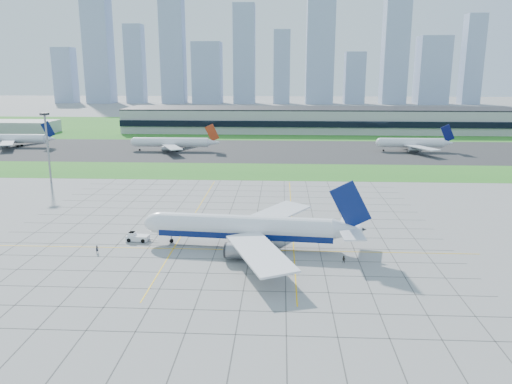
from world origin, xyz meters
TOP-DOWN VIEW (x-y plane):
  - ground at (0.00, 0.00)m, footprint 1400.00×1400.00m
  - grass_median at (0.00, 90.00)m, footprint 700.00×35.00m
  - asphalt_taxiway at (0.00, 145.00)m, footprint 700.00×75.00m
  - grass_far at (0.00, 255.00)m, footprint 700.00×145.00m
  - apron_markings at (0.43, 11.09)m, footprint 120.00×130.00m
  - terminal at (40.00, 229.87)m, footprint 260.00×43.00m
  - service_block at (-160.00, 210.00)m, footprint 50.00×25.00m
  - light_mast at (-70.00, 65.00)m, footprint 2.50×2.50m
  - city_skyline at (-8.71, 520.00)m, footprint 523.00×32.40m
  - airliner at (7.08, 0.27)m, footprint 53.29×53.78m
  - pushback_tug at (-20.10, 2.93)m, footprint 7.92×3.17m
  - crew_near at (-26.68, -5.77)m, footprint 0.76×0.80m
  - crew_far at (28.60, -8.90)m, footprint 0.99×0.94m
  - distant_jet_0 at (-129.33, 150.84)m, footprint 40.68×42.66m
  - distant_jet_1 at (-40.96, 141.28)m, footprint 43.68×42.66m
  - distant_jet_2 at (81.71, 145.74)m, footprint 36.99×42.66m

SIDE VIEW (x-z plane):
  - ground at x=0.00m, z-range 0.00..0.00m
  - apron_markings at x=0.43m, z-range 0.00..0.03m
  - grass_median at x=0.00m, z-range 0.00..0.04m
  - grass_far at x=0.00m, z-range 0.00..0.04m
  - asphalt_taxiway at x=0.00m, z-range 0.01..0.05m
  - crew_far at x=28.60m, z-range 0.00..1.62m
  - crew_near at x=-26.68m, z-range 0.00..1.84m
  - pushback_tug at x=-20.10m, z-range -0.12..2.06m
  - service_block at x=-160.00m, z-range 0.00..8.00m
  - distant_jet_2 at x=81.71m, z-range -2.55..11.52m
  - distant_jet_0 at x=-129.33m, z-range -2.55..11.52m
  - distant_jet_1 at x=-40.96m, z-range -2.55..11.53m
  - airliner at x=7.08m, z-range -3.80..12.98m
  - terminal at x=40.00m, z-range -0.01..15.79m
  - light_mast at x=-70.00m, z-range 3.38..28.98m
  - city_skyline at x=-8.71m, z-range -20.91..139.09m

